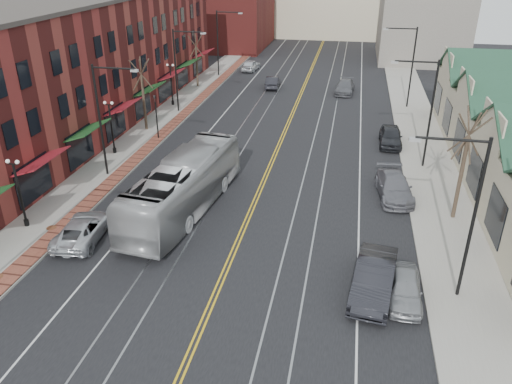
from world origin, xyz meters
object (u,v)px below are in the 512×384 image
at_px(parked_car_d, 391,136).
at_px(transit_bus, 184,186).
at_px(parked_car_a, 405,288).
at_px(parked_suv, 83,229).
at_px(parked_car_b, 374,278).
at_px(parked_car_c, 394,187).

bearing_deg(parked_car_d, transit_bus, -131.83).
height_order(transit_bus, parked_car_d, transit_bus).
relative_size(parked_car_a, parked_car_d, 0.85).
bearing_deg(parked_suv, transit_bus, -142.15).
distance_m(parked_car_b, parked_car_c, 11.02).
distance_m(parked_suv, parked_car_b, 16.38).
distance_m(parked_suv, parked_car_a, 17.85).
distance_m(parked_car_c, parked_car_d, 10.06).
height_order(parked_car_b, parked_car_d, parked_car_b).
height_order(parked_car_a, parked_car_b, parked_car_b).
bearing_deg(parked_car_c, parked_car_b, -104.58).
height_order(transit_bus, parked_car_a, transit_bus).
relative_size(transit_bus, parked_car_d, 2.76).
height_order(transit_bus, parked_car_b, transit_bus).
relative_size(transit_bus, parked_car_a, 3.24).
relative_size(transit_bus, parked_car_c, 2.43).
bearing_deg(parked_car_a, transit_bus, 155.29).
height_order(parked_car_a, parked_car_c, parked_car_c).
xyz_separation_m(transit_bus, parked_car_b, (11.63, -6.35, -0.89)).
relative_size(parked_car_c, parked_car_d, 1.13).
xyz_separation_m(transit_bus, parked_car_a, (13.08, -6.59, -1.09)).
bearing_deg(parked_car_c, parked_suv, -159.72).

